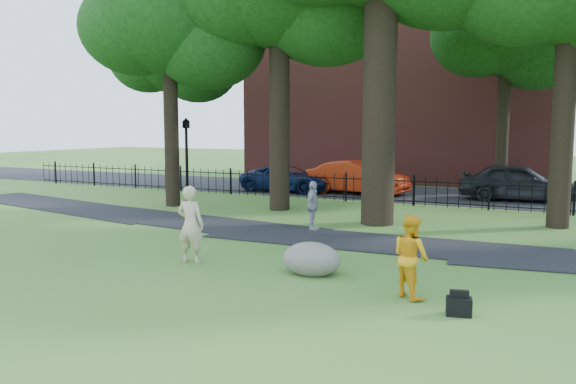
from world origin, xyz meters
The scene contains 15 objects.
ground centered at (0.00, 0.00, 0.00)m, with size 120.00×120.00×0.00m, color #316322.
footpath centered at (1.00, 3.90, 0.00)m, with size 36.00×2.60×0.03m, color black.
street centered at (0.00, 16.00, 0.00)m, with size 80.00×7.00×0.02m, color black.
iron_fence centered at (0.00, 12.00, 0.60)m, with size 44.00×0.04×1.20m.
brick_building centered at (-4.00, 24.00, 6.00)m, with size 18.00×8.00×12.00m, color brown.
woman centered at (-2.39, -0.29, 0.94)m, with size 0.69×0.45×1.88m, color #CBB48B.
man centered at (3.07, -0.69, 0.81)m, with size 0.78×0.61×1.61m, color orange.
pedestrian centered at (-1.48, 4.94, 0.79)m, with size 0.92×0.38×1.58m, color #A0A1A5.
boulder centered at (0.65, 0.05, 0.39)m, with size 1.33×1.00×0.78m, color #686556.
lamppost centered at (-8.55, 7.90, 1.80)m, with size 0.36×0.36×3.67m.
backpack centered at (4.10, -1.36, 0.16)m, with size 0.43×0.27×0.32m, color black.
red_bag centered at (0.28, 1.23, 0.13)m, with size 0.38×0.24×0.26m, color maroon.
red_sedan centered at (-3.43, 14.77, 0.82)m, with size 1.73×4.97×1.64m, color #A8260C.
navy_van centered at (-7.05, 14.34, 0.66)m, with size 2.19×4.74×1.32m, color #0C1A3F.
grey_car centered at (3.80, 15.50, 0.84)m, with size 1.99×4.94×1.68m, color black.
Camera 1 is at (5.64, -11.19, 3.28)m, focal length 35.00 mm.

